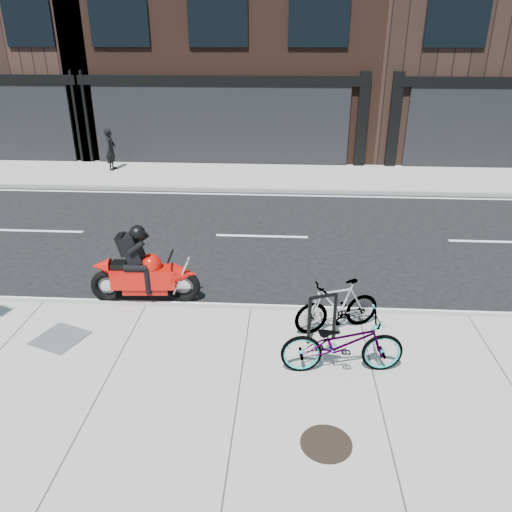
# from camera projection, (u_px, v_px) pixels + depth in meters

# --- Properties ---
(ground) EXTENTS (120.00, 120.00, 0.00)m
(ground) POSITION_uv_depth(u_px,v_px,m) (257.00, 269.00, 11.23)
(ground) COLOR black
(ground) RESTS_ON ground
(sidewalk_near) EXTENTS (60.00, 6.00, 0.13)m
(sidewalk_near) POSITION_uv_depth(u_px,v_px,m) (234.00, 426.00, 6.65)
(sidewalk_near) COLOR gray
(sidewalk_near) RESTS_ON ground
(sidewalk_far) EXTENTS (60.00, 3.50, 0.13)m
(sidewalk_far) POSITION_uv_depth(u_px,v_px,m) (270.00, 176.00, 18.27)
(sidewalk_far) COLOR gray
(sidewalk_far) RESTS_ON ground
(building_midwest) EXTENTS (10.00, 10.00, 12.00)m
(building_midwest) POSITION_uv_depth(u_px,v_px,m) (14.00, 6.00, 22.69)
(building_midwest) COLOR black
(building_midwest) RESTS_ON ground
(bike_rack) EXTENTS (0.49, 0.24, 0.88)m
(bike_rack) POSITION_uv_depth(u_px,v_px,m) (322.00, 314.00, 8.19)
(bike_rack) COLOR black
(bike_rack) RESTS_ON sidewalk_near
(bicycle_front) EXTENTS (1.91, 0.82, 0.97)m
(bicycle_front) POSITION_uv_depth(u_px,v_px,m) (342.00, 343.00, 7.47)
(bicycle_front) COLOR gray
(bicycle_front) RESTS_ON sidewalk_near
(bicycle_rear) EXTENTS (1.61, 0.96, 0.93)m
(bicycle_rear) POSITION_uv_depth(u_px,v_px,m) (337.00, 306.00, 8.53)
(bicycle_rear) COLOR gray
(bicycle_rear) RESTS_ON sidewalk_near
(motorcycle) EXTENTS (2.16, 0.53, 1.61)m
(motorcycle) POSITION_uv_depth(u_px,v_px,m) (149.00, 271.00, 9.63)
(motorcycle) COLOR black
(motorcycle) RESTS_ON ground
(pedestrian) EXTENTS (0.40, 0.58, 1.54)m
(pedestrian) POSITION_uv_depth(u_px,v_px,m) (111.00, 149.00, 18.63)
(pedestrian) COLOR black
(pedestrian) RESTS_ON sidewalk_far
(manhole_cover) EXTENTS (0.80, 0.80, 0.02)m
(manhole_cover) POSITION_uv_depth(u_px,v_px,m) (326.00, 443.00, 6.28)
(manhole_cover) COLOR black
(manhole_cover) RESTS_ON sidewalk_near
(utility_grate) EXTENTS (0.97, 0.97, 0.02)m
(utility_grate) POSITION_uv_depth(u_px,v_px,m) (60.00, 338.00, 8.45)
(utility_grate) COLOR #48484B
(utility_grate) RESTS_ON sidewalk_near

